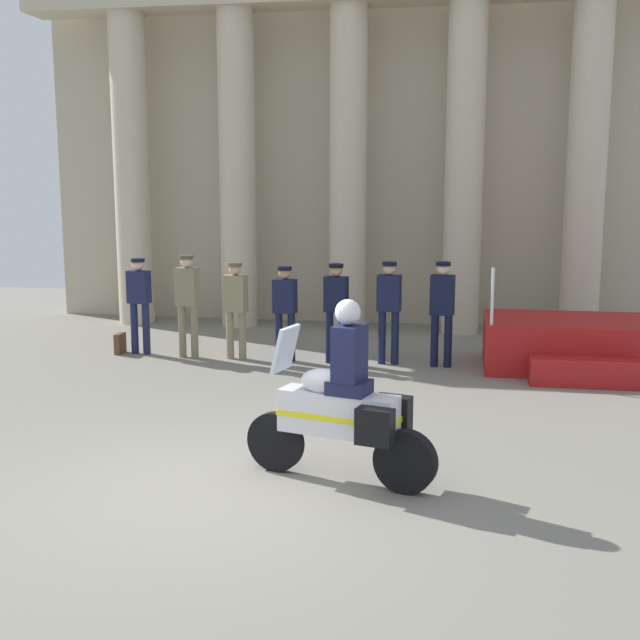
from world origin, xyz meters
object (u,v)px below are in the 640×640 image
at_px(officer_in_row_5, 389,304).
at_px(reviewing_stand, 575,346).
at_px(officer_in_row_0, 139,298).
at_px(officer_in_row_6, 442,305).
at_px(officer_in_row_3, 285,306).
at_px(officer_in_row_2, 236,303).
at_px(officer_in_row_4, 336,305).
at_px(motorcycle_with_rider, 345,407).
at_px(officer_in_row_1, 187,297).
at_px(briefcase_on_ground, 120,343).

bearing_deg(officer_in_row_5, reviewing_stand, -169.99).
distance_m(officer_in_row_0, officer_in_row_6, 5.29).
height_order(officer_in_row_3, officer_in_row_5, officer_in_row_5).
height_order(officer_in_row_3, officer_in_row_6, officer_in_row_6).
bearing_deg(officer_in_row_6, officer_in_row_2, 7.73).
xyz_separation_m(officer_in_row_4, officer_in_row_6, (1.75, 0.02, 0.03)).
height_order(officer_in_row_0, motorcycle_with_rider, motorcycle_with_rider).
bearing_deg(officer_in_row_2, officer_in_row_3, -173.06).
height_order(reviewing_stand, officer_in_row_4, reviewing_stand).
relative_size(reviewing_stand, officer_in_row_5, 1.69).
xyz_separation_m(officer_in_row_1, officer_in_row_5, (3.47, 0.09, -0.04)).
bearing_deg(officer_in_row_6, motorcycle_with_rider, 89.30).
relative_size(officer_in_row_3, officer_in_row_4, 0.96).
xyz_separation_m(reviewing_stand, motorcycle_with_rider, (-2.98, -5.62, 0.40)).
bearing_deg(briefcase_on_ground, reviewing_stand, 0.70).
height_order(officer_in_row_6, motorcycle_with_rider, motorcycle_with_rider).
bearing_deg(motorcycle_with_rider, officer_in_row_6, -83.39).
bearing_deg(officer_in_row_1, officer_in_row_2, -169.78).
distance_m(officer_in_row_2, briefcase_on_ground, 2.31).
bearing_deg(reviewing_stand, officer_in_row_0, -179.53).
relative_size(officer_in_row_3, officer_in_row_5, 0.94).
distance_m(officer_in_row_2, motorcycle_with_rider, 6.08).
xyz_separation_m(officer_in_row_2, motorcycle_with_rider, (2.67, -5.46, -0.19)).
distance_m(officer_in_row_4, briefcase_on_ground, 4.00).
relative_size(officer_in_row_3, briefcase_on_ground, 4.50).
bearing_deg(officer_in_row_1, briefcase_on_ground, 3.57).
height_order(officer_in_row_2, motorcycle_with_rider, motorcycle_with_rider).
bearing_deg(officer_in_row_6, officer_in_row_3, 7.99).
xyz_separation_m(officer_in_row_2, officer_in_row_5, (2.62, 0.05, 0.03)).
relative_size(officer_in_row_0, officer_in_row_1, 0.95).
xyz_separation_m(reviewing_stand, officer_in_row_2, (-5.65, -0.16, 0.59)).
height_order(officer_in_row_0, officer_in_row_3, officer_in_row_0).
bearing_deg(officer_in_row_1, officer_in_row_3, -171.44).
bearing_deg(officer_in_row_4, briefcase_on_ground, 6.46).
bearing_deg(officer_in_row_0, officer_in_row_3, -174.56).
bearing_deg(officer_in_row_0, motorcycle_with_rider, 136.65).
height_order(reviewing_stand, officer_in_row_3, reviewing_stand).
bearing_deg(officer_in_row_2, officer_in_row_1, 10.22).
xyz_separation_m(officer_in_row_0, motorcycle_with_rider, (4.46, -5.56, -0.21)).
distance_m(officer_in_row_3, officer_in_row_4, 0.88).
height_order(officer_in_row_1, motorcycle_with_rider, motorcycle_with_rider).
xyz_separation_m(officer_in_row_4, motorcycle_with_rider, (0.93, -5.43, -0.20)).
distance_m(reviewing_stand, officer_in_row_4, 3.96).
xyz_separation_m(officer_in_row_0, officer_in_row_4, (3.53, -0.13, -0.01)).
xyz_separation_m(reviewing_stand, officer_in_row_5, (-3.03, -0.11, 0.62)).
bearing_deg(officer_in_row_3, briefcase_on_ground, 6.39).
bearing_deg(motorcycle_with_rider, officer_in_row_1, -41.76).
height_order(officer_in_row_3, briefcase_on_ground, officer_in_row_3).
relative_size(reviewing_stand, officer_in_row_0, 1.71).
distance_m(officer_in_row_5, motorcycle_with_rider, 5.52).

